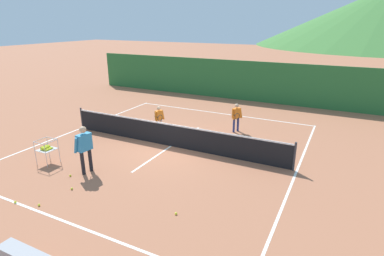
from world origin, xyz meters
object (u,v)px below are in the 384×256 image
at_px(student_1, 236,115).
at_px(tennis_ball_5, 176,214).
at_px(tennis_ball_4, 70,176).
at_px(instructor, 85,145).
at_px(tennis_ball_6, 39,205).
at_px(tennis_ball_1, 72,189).
at_px(tennis_net, 171,135).
at_px(tennis_ball_0, 15,202).
at_px(student_0, 159,117).
at_px(ball_cart, 46,148).

bearing_deg(student_1, tennis_ball_5, -83.81).
bearing_deg(tennis_ball_4, instructor, 59.43).
bearing_deg(tennis_ball_6, tennis_ball_1, 83.56).
distance_m(tennis_net, student_1, 3.46).
distance_m(tennis_ball_1, tennis_ball_6, 1.08).
bearing_deg(tennis_ball_1, student_1, 69.43).
relative_size(student_1, tennis_ball_0, 19.94).
bearing_deg(tennis_net, student_0, 137.48).
height_order(student_1, tennis_ball_1, student_1).
height_order(student_0, student_1, student_1).
xyz_separation_m(tennis_net, tennis_ball_5, (2.59, -4.14, -0.47)).
height_order(tennis_ball_1, tennis_ball_6, same).
relative_size(tennis_ball_1, tennis_ball_5, 1.00).
bearing_deg(student_1, tennis_net, -121.87).
xyz_separation_m(tennis_net, student_0, (-1.33, 1.22, 0.26)).
xyz_separation_m(student_0, tennis_ball_0, (-0.48, -6.95, -0.72)).
bearing_deg(instructor, tennis_ball_1, -69.15).
bearing_deg(ball_cart, tennis_ball_4, -14.38).
height_order(instructor, tennis_ball_5, instructor).
relative_size(tennis_ball_4, tennis_ball_5, 1.00).
height_order(tennis_ball_0, tennis_ball_4, same).
bearing_deg(tennis_net, student_1, 58.13).
distance_m(tennis_net, tennis_ball_1, 4.57).
bearing_deg(student_0, instructor, -90.43).
relative_size(instructor, tennis_ball_6, 24.61).
relative_size(ball_cart, tennis_ball_4, 13.22).
xyz_separation_m(tennis_net, instructor, (-1.37, -3.34, 0.50)).
bearing_deg(tennis_ball_6, ball_cart, 135.57).
xyz_separation_m(instructor, tennis_ball_5, (3.95, -0.80, -0.97)).
distance_m(instructor, tennis_ball_4, 1.13).
xyz_separation_m(student_1, ball_cart, (-5.00, -6.38, -0.22)).
relative_size(student_0, tennis_ball_1, 18.45).
relative_size(instructor, tennis_ball_1, 24.61).
height_order(tennis_ball_0, tennis_ball_1, same).
bearing_deg(instructor, tennis_ball_0, -100.51).
relative_size(tennis_ball_1, tennis_ball_4, 1.00).
bearing_deg(tennis_ball_4, tennis_ball_6, -70.57).
height_order(student_1, tennis_ball_0, student_1).
relative_size(tennis_ball_0, tennis_ball_1, 1.00).
bearing_deg(student_0, tennis_net, -42.52).
distance_m(instructor, tennis_ball_5, 4.15).
relative_size(tennis_ball_1, tennis_ball_6, 1.00).
height_order(tennis_net, student_1, student_1).
height_order(student_0, tennis_ball_0, student_0).
bearing_deg(tennis_ball_1, tennis_ball_6, -96.44).
distance_m(tennis_ball_0, tennis_ball_4, 1.89).
xyz_separation_m(tennis_ball_0, tennis_ball_4, (0.15, 1.88, 0.00)).
xyz_separation_m(tennis_ball_1, tennis_ball_6, (-0.12, -1.08, 0.00)).
relative_size(instructor, tennis_ball_4, 24.61).
height_order(student_1, ball_cart, student_1).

